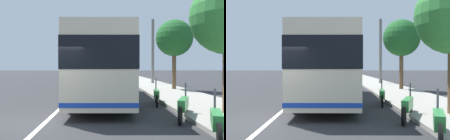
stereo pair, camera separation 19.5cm
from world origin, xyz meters
TOP-DOWN VIEW (x-y plane):
  - ground_plane at (0.00, 0.00)m, footprint 220.00×220.00m
  - sidewalk_curb at (10.00, -6.64)m, footprint 110.00×3.60m
  - lane_divider_line at (10.00, 0.00)m, footprint 110.00×0.16m
  - coach_bus at (5.21, -1.94)m, footprint 11.01×2.91m
  - motorcycle_by_tree at (-2.17, -4.72)m, footprint 2.04×0.88m
  - motorcycle_far_end at (0.31, -4.74)m, footprint 2.15×1.06m
  - motorcycle_angled at (3.53, -4.51)m, footprint 2.12×0.47m
  - car_oncoming at (30.97, -2.09)m, footprint 3.98×1.93m
  - car_side_street at (33.75, 2.01)m, footprint 4.53×2.15m
  - roadside_tree_mid_block at (10.22, -7.38)m, footprint 2.84×2.84m
  - utility_pole at (16.70, -7.05)m, footprint 0.30×0.30m

SIDE VIEW (x-z plane):
  - ground_plane at x=0.00m, z-range 0.00..0.00m
  - lane_divider_line at x=10.00m, z-range 0.00..0.01m
  - sidewalk_curb at x=10.00m, z-range 0.00..0.14m
  - motorcycle_angled at x=3.53m, z-range -0.16..1.08m
  - motorcycle_far_end at x=0.31m, z-range -0.15..1.10m
  - motorcycle_by_tree at x=-2.17m, z-range -0.16..1.12m
  - car_side_street at x=33.75m, z-range -0.05..1.49m
  - car_oncoming at x=30.97m, z-range -0.03..1.50m
  - coach_bus at x=5.21m, z-range 0.22..3.68m
  - utility_pole at x=16.70m, z-range 0.00..6.86m
  - roadside_tree_mid_block at x=10.22m, z-range 1.30..6.82m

